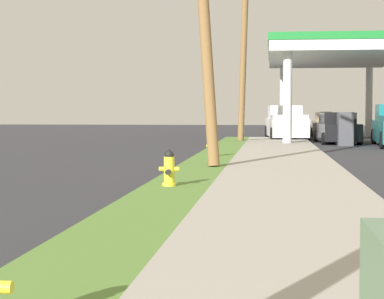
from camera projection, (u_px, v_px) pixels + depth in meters
name	position (u px, v px, depth m)	size (l,w,h in m)	color
fire_hydrant_second	(169.00, 170.00, 14.04)	(0.42, 0.38, 0.74)	yellow
fire_hydrant_third	(212.00, 147.00, 23.26)	(0.42, 0.37, 0.74)	yellow
utility_pole_midground	(204.00, 14.00, 19.17)	(1.31, 1.75, 8.38)	olive
utility_pole_background	(244.00, 44.00, 34.90)	(0.83, 1.66, 9.73)	olive
car_black_by_near_pump	(336.00, 129.00, 35.04)	(2.21, 4.61, 1.57)	black
car_tan_by_far_pump	(329.00, 126.00, 41.96)	(2.01, 4.53, 1.57)	tan
truck_white_at_forecourt	(286.00, 124.00, 39.38)	(2.51, 5.54, 1.97)	white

